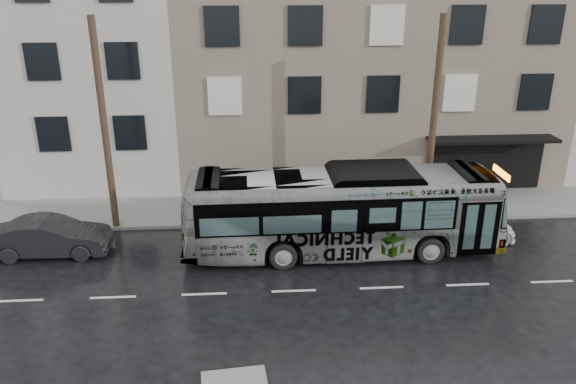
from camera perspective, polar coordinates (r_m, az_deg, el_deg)
name	(u,v)px	position (r m, az deg, el deg)	size (l,w,h in m)	color
ground	(289,258)	(22.64, 0.10, -6.73)	(120.00, 120.00, 0.00)	black
sidewalk	(282,209)	(27.02, -0.61, -1.69)	(90.00, 3.60, 0.15)	gray
building_taupe	(360,68)	(33.64, 7.30, 12.39)	(20.00, 12.00, 11.00)	gray
utility_pole_front	(434,122)	(25.25, 14.57, 6.91)	(0.30, 0.30, 9.00)	#4E3927
utility_pole_rear	(104,127)	(24.75, -18.15, 6.25)	(0.30, 0.30, 9.00)	#4E3927
sign_post	(450,192)	(26.58, 16.17, -0.01)	(0.06, 0.06, 2.40)	slate
bus	(341,211)	(22.56, 5.46, -1.97)	(2.96, 12.65, 3.52)	#B2B2B2
white_sedan	(466,228)	(24.85, 17.60, -3.53)	(1.74, 4.27, 1.24)	silver
dark_sedan	(50,237)	(24.53, -22.99, -4.23)	(1.63, 4.67, 1.54)	black
slush_pile	(234,380)	(16.54, -5.51, -18.48)	(1.80, 0.80, 0.18)	#A8A69F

